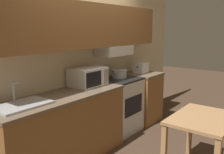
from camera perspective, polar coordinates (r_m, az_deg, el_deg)
ground_plane at (r=4.15m, az=-6.67°, el=-13.89°), size 16.00×16.00×0.00m
wall_back at (r=3.74m, az=-6.29°, el=7.41°), size 5.63×0.38×2.55m
lower_counter_main at (r=3.34m, az=-11.35°, el=-11.80°), size 1.89×0.62×0.92m
lower_counter_right_stub at (r=4.80m, az=6.76°, el=-4.52°), size 0.64×0.62×0.92m
stove_range at (r=4.26m, az=1.78°, el=-6.47°), size 0.71×0.56×0.92m
cooking_pot at (r=4.20m, az=1.70°, el=0.82°), size 0.34×0.26×0.14m
microwave at (r=3.62m, az=-5.56°, el=0.04°), size 0.50×0.38×0.27m
toaster at (r=4.69m, az=6.62°, el=2.13°), size 0.25×0.21×0.20m
sink_basin at (r=2.87m, az=-19.90°, el=-5.92°), size 0.59×0.39×0.26m
dining_table at (r=3.19m, az=19.94°, el=-10.67°), size 0.89×0.65×0.73m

